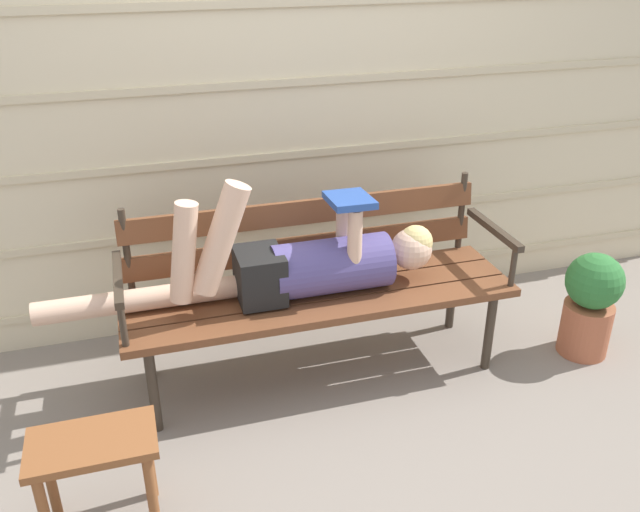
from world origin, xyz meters
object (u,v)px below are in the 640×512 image
(park_bench, at_px, (316,277))
(footstool, at_px, (95,460))
(reclining_person, at_px, (299,263))
(potted_plant, at_px, (590,302))

(park_bench, bearing_deg, footstool, -143.40)
(reclining_person, xyz_separation_m, footstool, (-0.89, -0.66, -0.29))
(footstool, distance_m, potted_plant, 2.35)
(reclining_person, distance_m, footstool, 1.15)
(reclining_person, bearing_deg, footstool, -143.40)
(park_bench, relative_size, footstool, 4.16)
(park_bench, height_order, potted_plant, park_bench)
(potted_plant, bearing_deg, reclining_person, 171.60)
(footstool, bearing_deg, reclining_person, 36.60)
(park_bench, height_order, footstool, park_bench)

